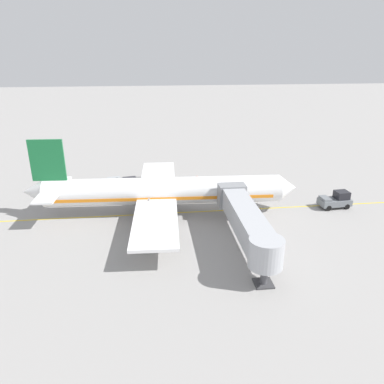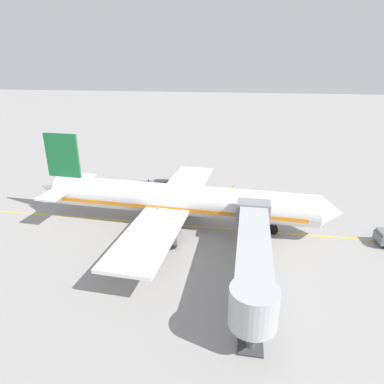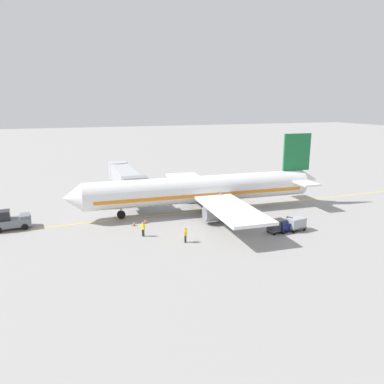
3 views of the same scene
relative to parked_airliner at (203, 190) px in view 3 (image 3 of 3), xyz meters
name	(u,v)px [view 3 (image 3 of 3)]	position (x,y,z in m)	size (l,w,h in m)	color
ground_plane	(193,212)	(0.31, 1.42, -3.19)	(400.00, 400.00, 0.00)	gray
gate_lead_in_line	(193,212)	(0.31, 1.42, -3.18)	(0.24, 80.00, 0.01)	gold
parked_airliner	(203,190)	(0.00, 0.00, 0.00)	(30.23, 37.33, 10.63)	white
jet_bridge	(125,178)	(10.90, 8.95, 0.27)	(17.25, 3.50, 4.98)	#A8AAAF
pushback_tractor	(10,221)	(1.08, 24.82, -2.09)	(2.51, 4.55, 2.40)	slate
baggage_tug_lead	(285,226)	(-11.11, -6.17, -2.47)	(1.91, 2.74, 1.62)	navy
baggage_cart_front	(277,225)	(-11.18, -4.97, -2.24)	(1.62, 2.97, 1.58)	#4C4C51
baggage_cart_second_in_train	(296,223)	(-11.37, -7.56, -2.24)	(1.62, 2.97, 1.58)	#4C4C51
ground_crew_wing_walker	(223,212)	(-4.23, -1.14, -2.23)	(0.49, 0.64, 1.69)	#232328
ground_crew_loader	(143,228)	(-6.92, 10.18, -2.23)	(0.65, 0.47, 1.69)	#232328
ground_crew_marshaller	(185,234)	(-10.38, 6.22, -2.23)	(0.59, 0.55, 1.69)	#232328
safety_cone_nose_left	(145,221)	(-2.41, 8.89, -2.90)	(0.36, 0.36, 0.59)	black
safety_cone_nose_right	(134,223)	(-2.84, 10.44, -2.90)	(0.36, 0.36, 0.59)	black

